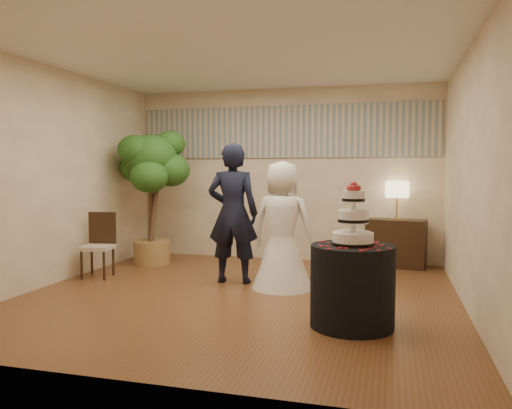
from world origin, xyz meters
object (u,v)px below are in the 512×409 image
(bride, at_px, (282,225))
(side_chair, at_px, (97,245))
(ficus_tree, at_px, (151,196))
(wedding_cake, at_px, (353,213))
(console, at_px, (396,243))
(groom, at_px, (233,213))
(cake_table, at_px, (352,286))
(table_lamp, at_px, (397,200))

(bride, height_order, side_chair, bride)
(bride, bearing_deg, ficus_tree, -17.46)
(wedding_cake, xyz_separation_m, console, (0.42, 3.13, -0.71))
(groom, height_order, console, groom)
(cake_table, height_order, wedding_cake, wedding_cake)
(bride, bearing_deg, cake_table, 132.69)
(groom, xyz_separation_m, side_chair, (-1.89, -0.20, -0.47))
(cake_table, bearing_deg, groom, 138.34)
(bride, bearing_deg, side_chair, 8.13)
(cake_table, relative_size, console, 0.90)
(bride, height_order, table_lamp, bride)
(groom, distance_m, table_lamp, 2.66)
(bride, distance_m, wedding_cake, 1.66)
(console, distance_m, ficus_tree, 3.85)
(groom, xyz_separation_m, bride, (0.69, -0.14, -0.12))
(wedding_cake, bearing_deg, cake_table, 0.00)
(groom, xyz_separation_m, cake_table, (1.65, -1.47, -0.52))
(table_lamp, bearing_deg, console, 0.00)
(groom, bearing_deg, bride, 162.86)
(groom, xyz_separation_m, console, (2.08, 1.66, -0.55))
(cake_table, distance_m, wedding_cake, 0.69)
(bride, relative_size, cake_table, 2.02)
(bride, xyz_separation_m, cake_table, (0.96, -1.33, -0.41))
(cake_table, bearing_deg, wedding_cake, 0.00)
(table_lamp, bearing_deg, bride, -127.52)
(wedding_cake, distance_m, table_lamp, 3.16)
(wedding_cake, distance_m, console, 3.24)
(groom, bearing_deg, side_chair, 0.69)
(groom, distance_m, bride, 0.72)
(wedding_cake, relative_size, console, 0.68)
(groom, height_order, wedding_cake, groom)
(bride, height_order, wedding_cake, bride)
(table_lamp, distance_m, side_chair, 4.42)
(cake_table, xyz_separation_m, wedding_cake, (0.00, 0.00, 0.69))
(groom, xyz_separation_m, table_lamp, (2.08, 1.66, 0.10))
(side_chair, bearing_deg, groom, -2.57)
(console, bearing_deg, table_lamp, 0.00)
(cake_table, bearing_deg, table_lamp, 82.28)
(bride, relative_size, side_chair, 1.79)
(groom, xyz_separation_m, ficus_tree, (-1.63, 0.90, 0.16))
(groom, relative_size, bride, 1.15)
(wedding_cake, bearing_deg, table_lamp, 82.28)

